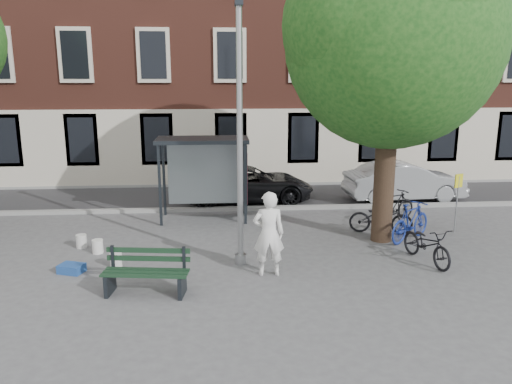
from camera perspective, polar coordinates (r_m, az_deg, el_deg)
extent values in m
plane|color=#4C4C4F|center=(12.38, -1.76, -8.15)|extent=(90.00, 90.00, 0.00)
cube|color=#28282B|center=(19.07, -2.68, -0.54)|extent=(40.00, 4.00, 0.01)
cube|color=gray|center=(17.12, -2.49, -1.92)|extent=(40.00, 0.25, 0.12)
cube|color=gray|center=(21.01, -2.83, 0.88)|extent=(40.00, 0.25, 0.12)
cube|color=brown|center=(24.67, -3.27, 18.88)|extent=(30.00, 8.00, 14.00)
cylinder|color=#9EA0A3|center=(11.64, -1.86, 5.75)|extent=(0.14, 0.14, 6.00)
cylinder|color=#9EA0A3|center=(12.34, -1.77, -7.63)|extent=(0.28, 0.28, 0.24)
cube|color=#1E2328|center=(11.65, -1.98, 20.80)|extent=(0.18, 0.35, 0.12)
cylinder|color=black|center=(14.06, 14.43, 1.24)|extent=(0.56, 0.56, 3.40)
sphere|color=#144515|center=(13.81, 15.33, 16.43)|extent=(5.60, 5.60, 5.60)
sphere|color=#144515|center=(14.54, 18.42, 18.03)|extent=(3.92, 3.92, 3.92)
sphere|color=#144515|center=(13.31, 12.44, 18.03)|extent=(4.20, 4.20, 4.20)
sphere|color=#144515|center=(13.10, 17.73, 19.14)|extent=(3.64, 3.64, 3.64)
cube|color=#1E2328|center=(15.39, -10.94, 0.70)|extent=(0.08, 0.08, 2.50)
cube|color=#1E2328|center=(15.30, -1.23, 0.86)|extent=(0.08, 0.08, 2.50)
cube|color=#1E2328|center=(16.56, -10.47, 1.58)|extent=(0.08, 0.08, 2.50)
cube|color=#1E2328|center=(16.47, -1.45, 1.74)|extent=(0.08, 0.08, 2.50)
cube|color=#1E2328|center=(15.66, -6.15, 5.94)|extent=(2.85, 1.45, 0.12)
cube|color=#8C999E|center=(16.44, -5.98, 2.09)|extent=(2.34, 0.04, 2.00)
cube|color=#1E2328|center=(15.86, -1.34, 1.76)|extent=(0.12, 1.14, 2.12)
cube|color=#D84C19|center=(15.86, -1.09, 1.76)|extent=(0.02, 0.90, 1.62)
imported|color=white|center=(11.39, 1.45, -4.79)|extent=(0.73, 0.48, 1.98)
cube|color=#1E2328|center=(11.12, -16.36, -9.96)|extent=(0.15, 0.57, 0.46)
cube|color=#1E2328|center=(10.71, -8.43, -10.44)|extent=(0.15, 0.57, 0.46)
cube|color=#16311D|center=(10.63, -12.80, -9.36)|extent=(1.80, 0.35, 0.04)
cube|color=#16311D|center=(10.79, -12.53, -8.99)|extent=(1.80, 0.35, 0.04)
cube|color=#16311D|center=(10.96, -12.27, -8.64)|extent=(1.80, 0.35, 0.04)
cube|color=#16311D|center=(10.98, -12.18, -7.44)|extent=(1.79, 0.28, 0.10)
cube|color=#16311D|center=(10.91, -12.23, -6.53)|extent=(1.79, 0.28, 0.10)
imported|color=black|center=(14.98, 14.08, -2.85)|extent=(1.92, 1.09, 0.95)
imported|color=navy|center=(14.52, 17.25, -3.24)|extent=(1.76, 1.55, 1.10)
imported|color=black|center=(12.98, 18.95, -5.65)|extent=(1.04, 1.90, 0.95)
imported|color=black|center=(16.36, 15.49, -1.50)|extent=(1.72, 1.15, 1.01)
imported|color=black|center=(18.23, -0.84, 0.93)|extent=(4.86, 2.51, 1.31)
imported|color=#929498|center=(19.18, 16.61, 1.18)|extent=(4.46, 1.86, 1.44)
cube|color=#1F478F|center=(12.56, -20.33, -8.19)|extent=(0.65, 0.56, 0.20)
cylinder|color=silver|center=(12.54, -15.71, -7.49)|extent=(0.34, 0.34, 0.36)
cylinder|color=silver|center=(14.21, -19.33, -5.32)|extent=(0.36, 0.36, 0.36)
cylinder|color=silver|center=(13.65, -17.65, -5.94)|extent=(0.36, 0.36, 0.36)
cylinder|color=#9EA0A3|center=(15.63, 21.95, -1.34)|extent=(0.04, 0.04, 1.70)
cube|color=gold|center=(15.48, 22.17, 1.20)|extent=(0.29, 0.15, 0.40)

